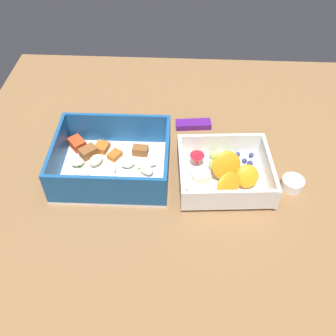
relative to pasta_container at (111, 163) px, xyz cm
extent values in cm
cube|color=brown|center=(11.08, -0.84, -3.08)|extent=(80.00, 80.00, 2.00)
cube|color=white|center=(0.34, -0.06, -1.78)|extent=(19.81, 16.14, 0.60)
cube|color=#19518C|center=(-9.18, -0.16, 1.60)|extent=(0.77, 15.94, 6.14)
cube|color=#19518C|center=(9.86, 0.03, 1.60)|extent=(0.77, 15.94, 6.14)
cube|color=#19518C|center=(0.26, 7.60, 1.60)|extent=(18.46, 0.79, 6.14)
cube|color=#19518C|center=(0.42, -7.73, 1.60)|extent=(18.46, 0.79, 6.14)
ellipsoid|color=beige|center=(1.91, -5.10, -0.71)|extent=(2.67, 2.45, 1.09)
ellipsoid|color=beige|center=(0.31, -2.86, -0.45)|extent=(3.56, 3.24, 1.47)
ellipsoid|color=beige|center=(-4.92, -2.24, -0.54)|extent=(3.05, 2.46, 1.34)
ellipsoid|color=beige|center=(2.86, 0.59, -0.62)|extent=(2.86, 2.39, 1.22)
ellipsoid|color=beige|center=(-2.95, 1.00, -0.46)|extent=(3.18, 3.51, 1.45)
ellipsoid|color=beige|center=(0.07, -0.63, -0.59)|extent=(2.26, 2.85, 1.27)
ellipsoid|color=beige|center=(6.91, 1.07, -0.76)|extent=(2.21, 1.67, 1.03)
ellipsoid|color=beige|center=(5.04, -4.39, -0.77)|extent=(1.92, 2.34, 1.01)
ellipsoid|color=beige|center=(6.32, -1.30, -0.54)|extent=(3.23, 3.17, 1.33)
ellipsoid|color=beige|center=(-2.03, -6.08, -0.44)|extent=(3.55, 3.54, 1.47)
ellipsoid|color=beige|center=(-6.19, 0.43, -0.63)|extent=(2.83, 2.36, 1.21)
ellipsoid|color=beige|center=(-2.10, -3.77, -0.44)|extent=(3.43, 3.61, 1.48)
cube|color=brown|center=(4.73, 4.07, -0.67)|extent=(2.95, 1.99, 1.61)
cube|color=#AD5B1E|center=(-2.53, 4.80, -0.87)|extent=(2.91, 3.08, 1.22)
cube|color=#AD5B1E|center=(0.13, 2.91, -0.94)|extent=(2.82, 3.01, 1.07)
cube|color=brown|center=(-4.73, 3.15, -0.60)|extent=(3.67, 3.62, 1.74)
cube|color=red|center=(-7.24, 5.29, -0.60)|extent=(3.83, 3.89, 1.75)
cube|color=#387A33|center=(-5.82, -5.88, -1.38)|extent=(0.60, 0.40, 0.20)
cube|color=#387A33|center=(4.92, 0.12, -1.38)|extent=(0.60, 0.40, 0.20)
cube|color=#387A33|center=(-0.67, -1.02, -1.38)|extent=(0.60, 0.40, 0.20)
cube|color=#387A33|center=(-5.75, -0.01, -1.38)|extent=(0.60, 0.40, 0.20)
cube|color=#387A33|center=(-6.37, -3.09, -1.38)|extent=(0.60, 0.40, 0.20)
cube|color=white|center=(19.79, -1.31, -1.78)|extent=(16.59, 14.93, 0.60)
cube|color=white|center=(12.32, -1.89, 0.64)|extent=(1.66, 13.78, 4.23)
cube|color=white|center=(27.25, -0.74, 0.64)|extent=(1.66, 13.78, 4.23)
cube|color=white|center=(19.28, 5.25, 0.64)|extent=(14.38, 1.71, 4.23)
cube|color=white|center=(20.30, -7.88, 0.64)|extent=(14.38, 1.71, 4.23)
ellipsoid|color=orange|center=(23.45, -2.58, 0.62)|extent=(4.55, 4.24, 3.98)
ellipsoid|color=orange|center=(20.00, -0.99, 1.23)|extent=(5.97, 4.93, 5.22)
ellipsoid|color=orange|center=(20.14, -5.19, 1.04)|extent=(5.69, 5.47, 4.83)
cube|color=#F4EACC|center=(15.81, -2.15, -0.58)|extent=(3.56, 3.10, 1.80)
cube|color=#F4EACC|center=(14.83, -5.33, -0.61)|extent=(3.62, 3.50, 1.74)
sphere|color=#9ECC60|center=(18.24, 3.57, -0.59)|extent=(1.77, 1.77, 1.77)
sphere|color=#9ECC60|center=(21.97, 1.93, -0.75)|extent=(1.45, 1.45, 1.45)
sphere|color=#9ECC60|center=(20.97, 3.91, -0.73)|extent=(1.49, 1.49, 1.49)
sphere|color=#9ECC60|center=(18.15, 1.00, -0.50)|extent=(1.96, 1.96, 1.96)
cone|color=red|center=(15.11, 2.01, -0.42)|extent=(2.65, 2.65, 2.12)
sphere|color=navy|center=(25.07, 4.24, -0.99)|extent=(0.98, 0.98, 0.98)
sphere|color=navy|center=(24.60, 1.99, -0.91)|extent=(1.12, 1.12, 1.12)
sphere|color=navy|center=(23.69, 2.73, -1.00)|extent=(0.94, 0.94, 0.94)
sphere|color=navy|center=(22.63, 4.30, -1.00)|extent=(0.94, 0.94, 0.94)
cube|color=#51197A|center=(14.44, 13.00, -1.48)|extent=(7.21, 3.11, 1.20)
cylinder|color=white|center=(31.47, -2.18, -1.18)|extent=(3.77, 3.77, 1.79)
camera|label=1|loc=(12.42, -46.74, 48.02)|focal=41.10mm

